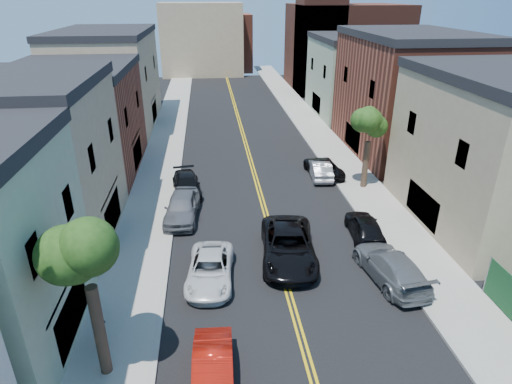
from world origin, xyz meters
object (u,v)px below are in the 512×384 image
object	(u,v)px
red_sedan	(213,373)
grey_car_right	(391,266)
silver_car_right	(320,169)
grey_car_left	(182,207)
black_car_left	(186,185)
white_pickup	(210,269)
dark_car_right_far	(323,167)
pedestrian_left	(100,326)
black_car_right	(365,227)
black_suv_lane	(288,246)

from	to	relation	value
red_sedan	grey_car_right	xyz separation A→B (m)	(9.18, 5.82, 0.07)
red_sedan	silver_car_right	bearing A→B (deg)	67.15
grey_car_left	grey_car_right	bearing A→B (deg)	-30.69
red_sedan	black_car_left	xyz separation A→B (m)	(-1.55, 17.66, -0.03)
white_pickup	grey_car_right	world-z (taller)	grey_car_right
dark_car_right_far	grey_car_right	bearing A→B (deg)	84.98
red_sedan	black_car_left	world-z (taller)	red_sedan
silver_car_right	pedestrian_left	xyz separation A→B (m)	(-13.45, -16.97, 0.41)
black_car_right	silver_car_right	world-z (taller)	black_car_right
dark_car_right_far	pedestrian_left	xyz separation A→B (m)	(-13.82, -17.42, 0.43)
black_car_left	black_car_right	distance (m)	13.28
black_car_left	silver_car_right	bearing A→B (deg)	3.22
white_pickup	pedestrian_left	world-z (taller)	pedestrian_left
red_sedan	pedestrian_left	world-z (taller)	pedestrian_left
red_sedan	pedestrian_left	size ratio (longest dim) A/B	2.25
grey_car_left	grey_car_right	world-z (taller)	grey_car_left
grey_car_right	black_car_right	xyz separation A→B (m)	(0.12, 4.19, -0.05)
red_sedan	black_car_right	bearing A→B (deg)	48.79
pedestrian_left	dark_car_right_far	bearing A→B (deg)	-62.08
black_car_right	dark_car_right_far	world-z (taller)	black_car_right
pedestrian_left	silver_car_right	bearing A→B (deg)	-62.05
black_car_left	black_suv_lane	bearing A→B (deg)	-65.30
black_car_right	black_car_left	bearing A→B (deg)	-30.71
grey_car_left	black_car_right	xyz separation A→B (m)	(11.00, -3.67, -0.13)
black_car_left	dark_car_right_far	bearing A→B (deg)	5.17
red_sedan	black_suv_lane	size ratio (longest dim) A/B	0.69
dark_car_right_far	black_suv_lane	world-z (taller)	black_suv_lane
grey_car_left	silver_car_right	bearing A→B (deg)	34.08
grey_car_right	red_sedan	bearing A→B (deg)	24.60
grey_car_right	pedestrian_left	size ratio (longest dim) A/B	2.80
black_car_left	black_suv_lane	distance (m)	11.14
white_pickup	black_suv_lane	distance (m)	4.56
pedestrian_left	red_sedan	bearing A→B (deg)	-143.39
grey_car_left	grey_car_right	distance (m)	13.43
pedestrian_left	black_car_left	bearing A→B (deg)	-34.79
white_pickup	dark_car_right_far	distance (m)	16.24
grey_car_right	dark_car_right_far	bearing A→B (deg)	-98.22
white_pickup	black_car_right	bearing A→B (deg)	25.15
silver_car_right	red_sedan	bearing A→B (deg)	69.45
grey_car_left	black_car_left	xyz separation A→B (m)	(0.15, 3.98, -0.18)
pedestrian_left	grey_car_left	bearing A→B (deg)	-37.93
white_pickup	black_car_right	distance (m)	9.88
black_car_left	silver_car_right	distance (m)	10.65
red_sedan	black_car_left	distance (m)	17.73
black_car_left	dark_car_right_far	size ratio (longest dim) A/B	0.96
white_pickup	grey_car_right	distance (m)	9.23
black_car_right	silver_car_right	size ratio (longest dim) A/B	1.02
white_pickup	dark_car_right_far	xyz separation A→B (m)	(9.30, 13.32, -0.00)
grey_car_left	silver_car_right	xyz separation A→B (m)	(10.62, 5.87, -0.17)
white_pickup	black_car_left	bearing A→B (deg)	103.53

